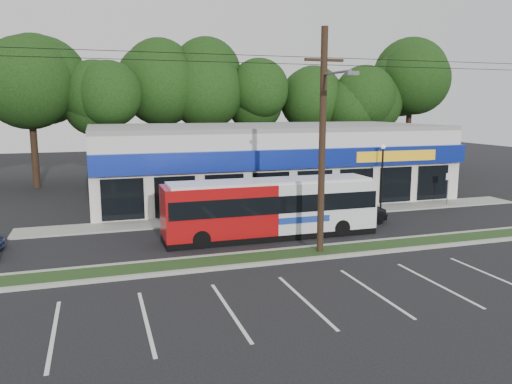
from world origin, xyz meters
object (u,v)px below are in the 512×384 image
object	(u,v)px
car_dark	(349,211)
pedestrian_b	(339,201)
sign_post	(448,183)
pedestrian_a	(334,210)
utility_pole	(320,135)
lamp_post	(382,169)
metrobus	(271,207)

from	to	relation	value
car_dark	pedestrian_b	world-z (taller)	car_dark
sign_post	pedestrian_a	size ratio (longest dim) A/B	1.45
car_dark	pedestrian_a	world-z (taller)	car_dark
utility_pole	lamp_post	distance (m)	11.67
pedestrian_a	sign_post	bearing A→B (deg)	-171.80
lamp_post	car_dark	xyz separation A→B (m)	(-3.97, -3.09, -1.88)
lamp_post	pedestrian_a	size ratio (longest dim) A/B	2.78
utility_pole	sign_post	xyz separation A→B (m)	(13.17, 7.65, -3.86)
car_dark	metrobus	bearing A→B (deg)	91.80
lamp_post	metrobus	size ratio (longest dim) A/B	0.38
metrobus	sign_post	bearing A→B (deg)	16.04
metrobus	car_dark	size ratio (longest dim) A/B	2.38
sign_post	pedestrian_a	distance (m)	9.95
utility_pole	lamp_post	world-z (taller)	utility_pole
metrobus	pedestrian_a	size ratio (longest dim) A/B	7.23
utility_pole	metrobus	world-z (taller)	utility_pole
car_dark	pedestrian_b	size ratio (longest dim) A/B	2.94
utility_pole	pedestrian_a	world-z (taller)	utility_pole
metrobus	pedestrian_a	world-z (taller)	metrobus
lamp_post	car_dark	size ratio (longest dim) A/B	0.91
metrobus	car_dark	bearing A→B (deg)	13.11
pedestrian_a	utility_pole	bearing A→B (deg)	51.24
utility_pole	car_dark	bearing A→B (deg)	48.70
metrobus	car_dark	world-z (taller)	metrobus
pedestrian_a	pedestrian_b	xyz separation A→B (m)	(1.47, 2.24, 0.03)
lamp_post	metrobus	bearing A→B (deg)	-154.78
car_dark	pedestrian_b	bearing A→B (deg)	-27.30
car_dark	utility_pole	bearing A→B (deg)	127.34
car_dark	lamp_post	bearing A→B (deg)	-63.43
utility_pole	car_dark	size ratio (longest dim) A/B	10.74
sign_post	metrobus	xyz separation A→B (m)	(-14.13, -4.08, 0.02)
lamp_post	pedestrian_b	world-z (taller)	lamp_post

